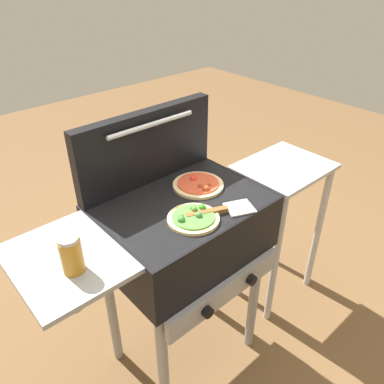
{
  "coord_description": "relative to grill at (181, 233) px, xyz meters",
  "views": [
    {
      "loc": [
        -0.77,
        -0.93,
        1.7
      ],
      "look_at": [
        0.05,
        0.0,
        0.92
      ],
      "focal_mm": 35.52,
      "sensor_mm": 36.0,
      "label": 1
    }
  ],
  "objects": [
    {
      "name": "ground_plane",
      "position": [
        0.01,
        0.0,
        -0.76
      ],
      "size": [
        8.0,
        8.0,
        0.0
      ],
      "primitive_type": "plane",
      "color": "brown"
    },
    {
      "name": "grill_lid_open",
      "position": [
        0.01,
        0.22,
        0.3
      ],
      "size": [
        0.63,
        0.08,
        0.3
      ],
      "color": "black",
      "rests_on": "grill"
    },
    {
      "name": "sauce_jar",
      "position": [
        -0.47,
        -0.07,
        0.21
      ],
      "size": [
        0.07,
        0.07,
        0.12
      ],
      "color": "#B77A1E",
      "rests_on": "grill"
    },
    {
      "name": "prep_table",
      "position": [
        0.67,
        0.0,
        -0.18
      ],
      "size": [
        0.44,
        0.36,
        0.82
      ],
      "color": "#B2B2B7",
      "rests_on": "ground_plane"
    },
    {
      "name": "grill",
      "position": [
        0.0,
        0.0,
        0.0
      ],
      "size": [
        0.96,
        0.53,
        0.9
      ],
      "color": "black",
      "rests_on": "ground_plane"
    },
    {
      "name": "pizza_pepperoni",
      "position": [
        0.13,
        0.04,
        0.15
      ],
      "size": [
        0.21,
        0.21,
        0.04
      ],
      "color": "beige",
      "rests_on": "grill"
    },
    {
      "name": "pizza_veggie",
      "position": [
        -0.04,
        -0.11,
        0.15
      ],
      "size": [
        0.19,
        0.19,
        0.04
      ],
      "color": "#E0C17F",
      "rests_on": "grill"
    },
    {
      "name": "spatula",
      "position": [
        0.07,
        -0.15,
        0.15
      ],
      "size": [
        0.26,
        0.15,
        0.02
      ],
      "color": "#B7BABF",
      "rests_on": "grill"
    }
  ]
}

